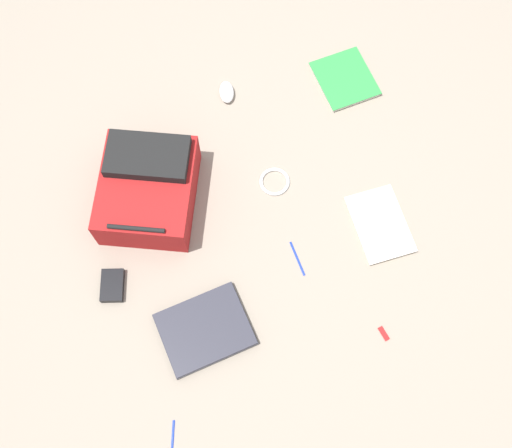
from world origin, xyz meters
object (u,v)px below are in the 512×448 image
object	(u,v)px
cable_coil	(275,182)
pen_black	(172,444)
power_brick	(112,286)
pen_blue	(297,258)
book_manual	(345,79)
laptop	(205,329)
usb_stick	(384,333)
book_comic	(380,225)
backpack	(148,188)
computer_mouse	(227,92)

from	to	relation	value
cable_coil	pen_black	distance (m)	1.01
power_brick	pen_blue	xyz separation A→B (m)	(0.66, -0.11, -0.01)
book_manual	laptop	bearing A→B (deg)	-136.47
pen_blue	usb_stick	world-z (taller)	same
book_comic	cable_coil	size ratio (longest dim) A/B	2.45
backpack	cable_coil	bearing A→B (deg)	-11.04
book_comic	usb_stick	size ratio (longest dim) A/B	5.42
backpack	book_comic	distance (m)	0.87
computer_mouse	usb_stick	distance (m)	1.12
backpack	usb_stick	size ratio (longest dim) A/B	9.47
backpack	pen_black	bearing A→B (deg)	-101.06
cable_coil	usb_stick	size ratio (longest dim) A/B	2.21
laptop	pen_blue	bearing A→B (deg)	19.94
usb_stick	laptop	bearing A→B (deg)	160.15
book_comic	cable_coil	xyz separation A→B (m)	(-0.31, 0.29, -0.00)
book_manual	power_brick	distance (m)	1.23
laptop	pen_black	distance (m)	0.39
book_comic	cable_coil	bearing A→B (deg)	136.82
power_brick	pen_blue	distance (m)	0.67
cable_coil	pen_black	bearing A→B (deg)	-128.88
book_comic	pen_blue	bearing A→B (deg)	-176.02
backpack	pen_black	distance (m)	0.89
laptop	cable_coil	world-z (taller)	laptop
cable_coil	pen_black	xyz separation A→B (m)	(-0.63, -0.78, -0.00)
computer_mouse	pen_blue	size ratio (longest dim) A/B	0.73
laptop	computer_mouse	xyz separation A→B (m)	(0.37, 0.89, 0.00)
book_comic	cable_coil	world-z (taller)	book_comic
laptop	computer_mouse	size ratio (longest dim) A/B	3.22
backpack	computer_mouse	xyz separation A→B (m)	(0.41, 0.34, -0.07)
power_brick	book_manual	bearing A→B (deg)	26.01
book_manual	computer_mouse	world-z (taller)	computer_mouse
cable_coil	backpack	bearing A→B (deg)	168.96
cable_coil	usb_stick	world-z (taller)	cable_coil
power_brick	pen_black	distance (m)	0.58
book_comic	pen_blue	distance (m)	0.34
computer_mouse	pen_blue	xyz separation A→B (m)	(0.03, -0.75, -0.02)
usb_stick	power_brick	bearing A→B (deg)	151.21
power_brick	pen_black	xyz separation A→B (m)	(0.05, -0.58, -0.01)
backpack	laptop	world-z (taller)	backpack
book_manual	computer_mouse	size ratio (longest dim) A/B	2.54
book_comic	pen_black	distance (m)	1.06
backpack	power_brick	size ratio (longest dim) A/B	4.19
book_comic	pen_black	xyz separation A→B (m)	(-0.94, -0.49, -0.01)
computer_mouse	pen_blue	bearing A→B (deg)	-75.33
pen_blue	laptop	bearing A→B (deg)	-160.06
book_manual	pen_black	world-z (taller)	book_manual
backpack	book_comic	xyz separation A→B (m)	(0.77, -0.38, -0.08)
computer_mouse	cable_coil	bearing A→B (deg)	-70.61
laptop	computer_mouse	bearing A→B (deg)	67.66
power_brick	usb_stick	distance (m)	0.97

